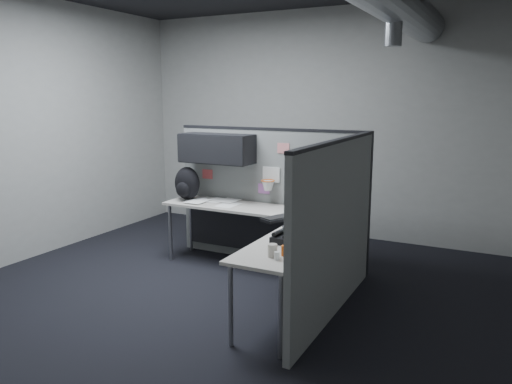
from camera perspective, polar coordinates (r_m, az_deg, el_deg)
The scene contains 12 objects.
room at distance 4.45m, azimuth 1.97°, elevation 12.14°, with size 5.62×5.62×3.22m.
partition_back at distance 6.00m, azimuth -0.12°, elevation 1.32°, with size 2.44×0.42×1.63m.
partition_right at distance 4.61m, azimuth 9.14°, elevation -4.08°, with size 0.07×2.23×1.63m.
desk at distance 5.44m, azimuth 1.07°, elevation -3.83°, with size 2.31×2.11×0.73m.
monitor at distance 5.31m, azimuth 8.16°, elevation -0.14°, with size 0.62×0.62×0.50m.
keyboard at distance 5.22m, azimuth 2.98°, elevation -2.94°, with size 0.34×0.49×0.04m.
mouse at distance 4.89m, azimuth 4.37°, elevation -3.95°, with size 0.28×0.27×0.05m.
phone at distance 4.42m, azimuth 3.27°, elevation -5.30°, with size 0.21×0.23×0.10m.
bottles at distance 4.00m, azimuth 3.19°, elevation -7.08°, with size 0.15×0.16×0.09m.
cup at distance 4.03m, azimuth 1.89°, elevation -6.70°, with size 0.08×0.08×0.11m, color #B9B1A3.
papers at distance 6.10m, azimuth -4.91°, elevation -1.04°, with size 0.74×0.54×0.02m.
backpack at distance 6.21m, azimuth -7.91°, elevation 0.92°, with size 0.37×0.35×0.41m.
Camera 1 is at (2.45, -4.03, 2.01)m, focal length 35.00 mm.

